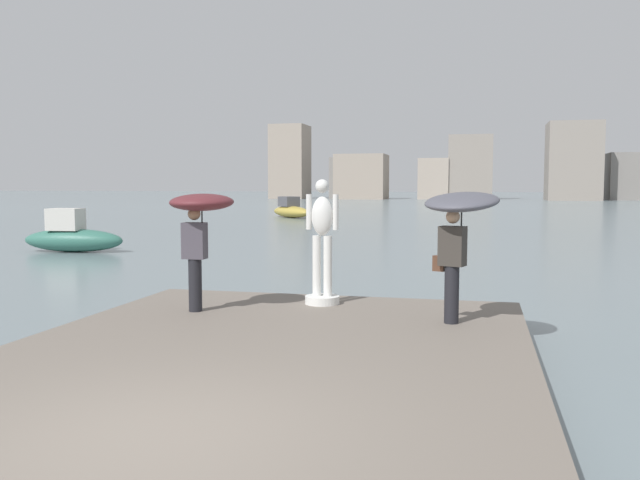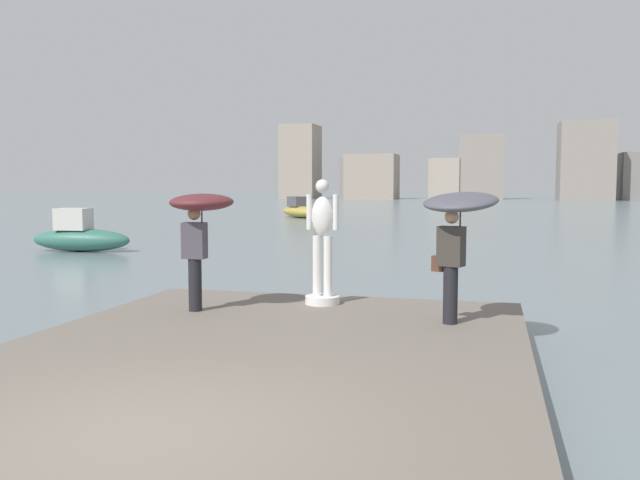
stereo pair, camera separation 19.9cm
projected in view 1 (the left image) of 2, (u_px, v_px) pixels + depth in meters
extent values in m
plane|color=slate|center=(438.00, 222.00, 44.39)|extent=(400.00, 400.00, 0.00)
cube|color=#70665B|center=(239.00, 384.00, 7.69)|extent=(6.80, 10.32, 0.40)
cylinder|color=white|center=(322.00, 300.00, 11.78)|extent=(0.61, 0.61, 0.14)
cylinder|color=white|center=(317.00, 266.00, 11.75)|extent=(0.15, 0.15, 1.07)
cylinder|color=white|center=(328.00, 266.00, 11.70)|extent=(0.15, 0.15, 1.07)
ellipsoid|color=white|center=(322.00, 216.00, 11.65)|extent=(0.38, 0.26, 0.69)
sphere|color=white|center=(322.00, 186.00, 11.61)|extent=(0.24, 0.24, 0.24)
cylinder|color=white|center=(309.00, 212.00, 11.70)|extent=(0.10, 0.10, 0.62)
cylinder|color=white|center=(336.00, 212.00, 11.59)|extent=(0.10, 0.10, 0.62)
cylinder|color=black|center=(195.00, 285.00, 11.05)|extent=(0.22, 0.22, 0.88)
cube|color=#47424C|center=(195.00, 241.00, 10.99)|extent=(0.39, 0.25, 0.60)
sphere|color=#A87A5B|center=(194.00, 214.00, 10.96)|extent=(0.21, 0.21, 0.21)
cylinder|color=#262626|center=(202.00, 222.00, 10.98)|extent=(0.02, 0.02, 0.52)
ellipsoid|color=#5B2328|center=(202.00, 202.00, 10.95)|extent=(1.09, 1.09, 0.32)
cylinder|color=black|center=(452.00, 295.00, 10.10)|extent=(0.22, 0.22, 0.88)
cube|color=#38332D|center=(452.00, 246.00, 10.04)|extent=(0.44, 0.35, 0.60)
sphere|color=tan|center=(453.00, 217.00, 10.00)|extent=(0.21, 0.21, 0.21)
cylinder|color=#262626|center=(461.00, 224.00, 9.98)|extent=(0.02, 0.02, 0.56)
ellipsoid|color=#4C4C56|center=(462.00, 202.00, 9.95)|extent=(1.42, 1.44, 0.41)
cube|color=#513323|center=(439.00, 263.00, 10.19)|extent=(0.20, 0.15, 0.24)
ellipsoid|color=#B2993D|center=(291.00, 212.00, 50.85)|extent=(4.64, 4.88, 0.88)
cube|color=#4C4C51|center=(289.00, 202.00, 51.13)|extent=(1.93, 1.96, 0.77)
ellipsoid|color=#336B5B|center=(74.00, 240.00, 24.84)|extent=(3.95, 1.49, 0.86)
cube|color=beige|center=(66.00, 219.00, 24.82)|extent=(1.27, 0.96, 0.81)
cube|color=gray|center=(290.00, 162.00, 121.55)|extent=(6.23, 7.10, 13.31)
cube|color=gray|center=(347.00, 178.00, 118.04)|extent=(5.79, 4.43, 7.29)
cube|color=gray|center=(362.00, 177.00, 117.22)|extent=(8.68, 7.88, 7.80)
cube|color=#A89989|center=(434.00, 179.00, 116.94)|extent=(5.23, 6.76, 7.08)
cube|color=gray|center=(471.00, 167.00, 115.72)|extent=(7.38, 6.99, 11.02)
cube|color=gray|center=(573.00, 161.00, 106.95)|extent=(8.14, 7.87, 12.49)
cube|color=gray|center=(632.00, 177.00, 109.49)|extent=(7.94, 6.93, 7.71)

